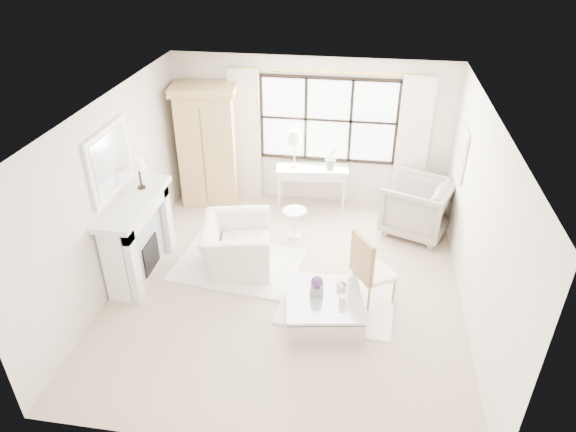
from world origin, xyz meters
name	(u,v)px	position (x,y,z in m)	size (l,w,h in m)	color
floor	(288,285)	(0.00, 0.00, 0.00)	(5.50, 5.50, 0.00)	#BFA68E
ceiling	(288,110)	(0.00, 0.00, 2.70)	(5.50, 5.50, 0.00)	white
wall_back	(311,132)	(0.00, 2.75, 1.35)	(5.00, 5.00, 0.00)	silver
wall_front	(241,356)	(0.00, -2.75, 1.35)	(5.00, 5.00, 0.00)	silver
wall_left	(114,193)	(-2.50, 0.00, 1.35)	(5.50, 5.50, 0.00)	beige
wall_right	(479,221)	(2.50, 0.00, 1.35)	(5.50, 5.50, 0.00)	white
window_pane	(328,120)	(0.30, 2.73, 1.60)	(2.40, 0.02, 1.50)	white
window_frame	(328,120)	(0.30, 2.72, 1.60)	(2.50, 0.04, 1.50)	black
curtain_rod	(330,72)	(0.30, 2.67, 2.47)	(0.04, 0.04, 3.30)	gold
curtain_left	(245,136)	(-1.20, 2.65, 1.24)	(0.55, 0.10, 2.47)	beige
curtain_right	(412,146)	(1.80, 2.65, 1.24)	(0.55, 0.10, 2.47)	white
fireplace	(136,236)	(-2.27, 0.00, 0.65)	(0.58, 1.66, 1.26)	silver
mirror_frame	(110,161)	(-2.47, 0.00, 1.84)	(0.05, 1.15, 0.95)	white
mirror_glass	(112,162)	(-2.44, 0.00, 1.84)	(0.02, 1.00, 0.80)	silver
art_frame	(462,154)	(2.47, 1.70, 1.55)	(0.04, 0.62, 0.82)	white
art_canvas	(460,153)	(2.45, 1.70, 1.55)	(0.01, 0.52, 0.72)	beige
mantel_lamp	(138,164)	(-2.25, 0.36, 1.65)	(0.22, 0.22, 0.51)	black
armoire	(208,145)	(-1.83, 2.35, 1.14)	(1.20, 0.83, 2.24)	tan
console_table	(312,187)	(0.07, 2.43, 0.40)	(1.34, 0.60, 0.80)	silver
console_lamp	(294,138)	(-0.26, 2.41, 1.36)	(0.28, 0.28, 0.69)	#AA8A3B
orchid_plant	(332,157)	(0.41, 2.42, 1.02)	(0.24, 0.20, 0.44)	#55704A
side_table	(295,219)	(-0.09, 1.35, 0.33)	(0.40, 0.40, 0.51)	white
rug_left	(238,265)	(-0.84, 0.36, 0.02)	(1.90, 1.34, 0.03)	white
rug_right	(337,304)	(0.75, -0.34, 0.01)	(1.58, 1.19, 0.03)	white
club_armchair	(237,245)	(-0.85, 0.38, 0.38)	(1.15, 1.01, 0.75)	silver
wingback_chair	(417,207)	(1.93, 1.82, 0.47)	(1.01, 1.04, 0.95)	gray
french_chair	(372,282)	(1.22, -0.14, 0.31)	(0.67, 0.66, 1.08)	#A77746
coffee_table	(324,309)	(0.59, -0.66, 0.18)	(1.15, 1.15, 0.38)	silver
planter_box	(317,290)	(0.48, -0.61, 0.45)	(0.17, 0.17, 0.13)	gray
planter_flowers	(317,282)	(0.48, -0.61, 0.59)	(0.16, 0.16, 0.16)	#502A69
pillar_candle	(342,300)	(0.84, -0.76, 0.44)	(0.09, 0.09, 0.12)	beige
coffee_vase	(341,284)	(0.80, -0.44, 0.45)	(0.14, 0.14, 0.15)	silver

